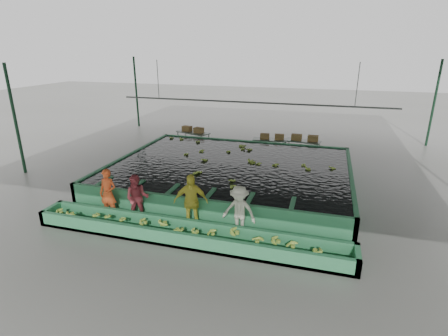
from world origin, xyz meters
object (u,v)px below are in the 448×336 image
(worker_a, at_px, (108,193))
(box_stack_mid, at_px, (272,139))
(worker_b, at_px, (137,198))
(worker_d, at_px, (239,211))
(packing_table_left, at_px, (193,139))
(box_stack_left, at_px, (193,132))
(flotation_tank, at_px, (231,173))
(packing_table_mid, at_px, (270,146))
(sorting_trough, at_px, (186,233))
(box_stack_right, at_px, (304,141))
(packing_table_right, at_px, (302,148))
(worker_c, at_px, (191,202))

(worker_a, xyz_separation_m, box_stack_mid, (4.20, 9.17, -0.02))
(worker_b, xyz_separation_m, worker_d, (3.53, -0.00, 0.01))
(worker_a, bearing_deg, packing_table_left, 93.22)
(worker_d, xyz_separation_m, box_stack_left, (-5.14, 9.26, 0.08))
(worker_d, bearing_deg, flotation_tank, 114.60)
(packing_table_mid, bearing_deg, worker_b, -108.03)
(flotation_tank, xyz_separation_m, box_stack_mid, (1.01, 4.87, 0.39))
(sorting_trough, distance_m, box_stack_right, 10.48)
(flotation_tank, height_order, sorting_trough, flotation_tank)
(flotation_tank, bearing_deg, sorting_trough, -90.00)
(packing_table_mid, xyz_separation_m, box_stack_right, (1.85, 0.16, 0.43))
(worker_a, bearing_deg, packing_table_mid, 66.12)
(packing_table_left, bearing_deg, packing_table_right, 0.23)
(worker_d, height_order, packing_table_left, worker_d)
(box_stack_left, bearing_deg, worker_d, -60.96)
(flotation_tank, distance_m, packing_table_right, 5.65)
(worker_a, height_order, packing_table_left, worker_a)
(worker_d, xyz_separation_m, box_stack_right, (1.30, 9.30, 0.02))
(worker_d, bearing_deg, worker_c, -174.22)
(sorting_trough, bearing_deg, packing_table_mid, 84.78)
(flotation_tank, height_order, worker_b, worker_b)
(worker_a, distance_m, worker_b, 1.12)
(worker_b, bearing_deg, box_stack_right, 43.34)
(flotation_tank, xyz_separation_m, packing_table_mid, (0.91, 4.83, -0.03))
(box_stack_left, bearing_deg, packing_table_right, 0.18)
(packing_table_mid, bearing_deg, worker_c, -96.50)
(packing_table_right, relative_size, box_stack_left, 1.37)
(worker_a, distance_m, box_stack_left, 9.28)
(worker_b, distance_m, worker_d, 3.53)
(worker_c, height_order, box_stack_right, worker_c)
(worker_b, relative_size, box_stack_left, 1.20)
(worker_a, height_order, box_stack_left, worker_a)
(box_stack_left, bearing_deg, sorting_trough, -69.92)
(packing_table_right, relative_size, box_stack_mid, 1.44)
(flotation_tank, bearing_deg, box_stack_mid, 78.22)
(packing_table_mid, relative_size, box_stack_mid, 1.42)
(worker_a, relative_size, packing_table_left, 0.86)
(packing_table_mid, distance_m, packing_table_right, 1.77)
(box_stack_right, bearing_deg, worker_a, -122.62)
(box_stack_right, bearing_deg, worker_b, -117.45)
(flotation_tank, relative_size, worker_c, 5.34)
(worker_d, bearing_deg, sorting_trough, -145.60)
(packing_table_left, bearing_deg, flotation_tank, -53.53)
(flotation_tank, height_order, packing_table_mid, flotation_tank)
(box_stack_right, bearing_deg, packing_table_mid, -175.02)
(packing_table_mid, bearing_deg, worker_a, -114.15)
(worker_d, relative_size, box_stack_left, 1.22)
(worker_a, distance_m, box_stack_mid, 10.08)
(worker_c, distance_m, box_stack_mid, 9.24)
(sorting_trough, height_order, packing_table_right, packing_table_right)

